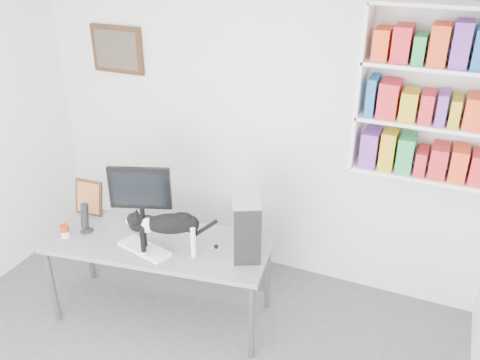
# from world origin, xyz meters

# --- Properties ---
(room) EXTENTS (4.01, 4.01, 2.70)m
(room) POSITION_xyz_m (0.00, 0.00, 1.35)
(room) COLOR #5B5B60
(room) RESTS_ON ground
(bookshelf) EXTENTS (1.03, 0.28, 1.24)m
(bookshelf) POSITION_xyz_m (1.40, 1.85, 1.85)
(bookshelf) COLOR white
(bookshelf) RESTS_ON room
(wall_art) EXTENTS (0.52, 0.04, 0.42)m
(wall_art) POSITION_xyz_m (-1.30, 1.97, 1.90)
(wall_art) COLOR #422815
(wall_art) RESTS_ON room
(desk) EXTENTS (1.80, 0.93, 0.72)m
(desk) POSITION_xyz_m (-0.37, 0.98, 0.36)
(desk) COLOR slate
(desk) RESTS_ON room
(monitor) EXTENTS (0.54, 0.39, 0.53)m
(monitor) POSITION_xyz_m (-0.61, 1.14, 0.98)
(monitor) COLOR black
(monitor) RESTS_ON desk
(keyboard) EXTENTS (0.45, 0.26, 0.03)m
(keyboard) POSITION_xyz_m (-0.40, 0.83, 0.73)
(keyboard) COLOR white
(keyboard) RESTS_ON desk
(pc_tower) EXTENTS (0.38, 0.50, 0.46)m
(pc_tower) POSITION_xyz_m (0.28, 1.16, 0.95)
(pc_tower) COLOR #BDBCC2
(pc_tower) RESTS_ON desk
(speaker) EXTENTS (0.13, 0.13, 0.25)m
(speaker) POSITION_xyz_m (-0.97, 0.88, 0.84)
(speaker) COLOR black
(speaker) RESTS_ON desk
(leaning_print) EXTENTS (0.26, 0.12, 0.31)m
(leaning_print) POSITION_xyz_m (-1.11, 1.12, 0.87)
(leaning_print) COLOR #422815
(leaning_print) RESTS_ON desk
(soup_can) EXTENTS (0.09, 0.09, 0.10)m
(soup_can) POSITION_xyz_m (-1.06, 0.74, 0.77)
(soup_can) COLOR #AF290F
(soup_can) RESTS_ON desk
(cat) EXTENTS (0.59, 0.40, 0.36)m
(cat) POSITION_xyz_m (-0.18, 0.86, 0.90)
(cat) COLOR black
(cat) RESTS_ON desk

